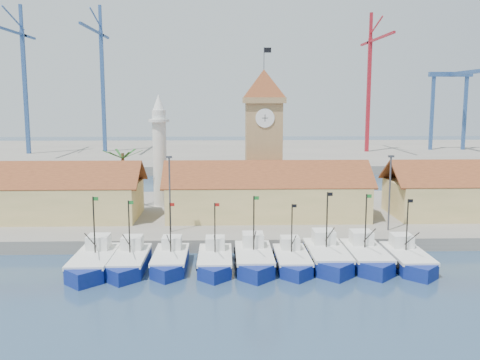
{
  "coord_description": "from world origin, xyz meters",
  "views": [
    {
      "loc": [
        -5.65,
        -49.82,
        16.95
      ],
      "look_at": [
        -3.58,
        18.0,
        6.76
      ],
      "focal_mm": 40.0,
      "sensor_mm": 36.0,
      "label": 1
    }
  ],
  "objects_px": {
    "minaret": "(160,150)",
    "clock_tower": "(263,135)",
    "boat_4": "(254,260)",
    "boat_0": "(93,264)"
  },
  "relations": [
    {
      "from": "boat_0",
      "to": "minaret",
      "type": "height_order",
      "value": "minaret"
    },
    {
      "from": "minaret",
      "to": "boat_4",
      "type": "bearing_deg",
      "value": -63.97
    },
    {
      "from": "boat_4",
      "to": "minaret",
      "type": "xyz_separation_m",
      "value": [
        -12.39,
        25.37,
        8.93
      ]
    },
    {
      "from": "clock_tower",
      "to": "minaret",
      "type": "relative_size",
      "value": 1.39
    },
    {
      "from": "minaret",
      "to": "clock_tower",
      "type": "bearing_deg",
      "value": -7.61
    },
    {
      "from": "boat_0",
      "to": "boat_4",
      "type": "distance_m",
      "value": 16.12
    },
    {
      "from": "boat_4",
      "to": "clock_tower",
      "type": "distance_m",
      "value": 26.03
    },
    {
      "from": "boat_4",
      "to": "clock_tower",
      "type": "xyz_separation_m",
      "value": [
        2.61,
        23.36,
        11.16
      ]
    },
    {
      "from": "clock_tower",
      "to": "boat_4",
      "type": "bearing_deg",
      "value": -96.38
    },
    {
      "from": "clock_tower",
      "to": "minaret",
      "type": "bearing_deg",
      "value": 172.39
    }
  ]
}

